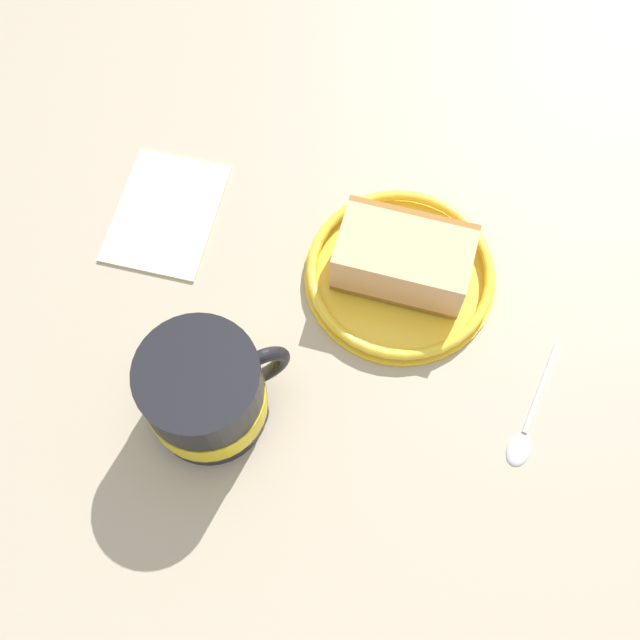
# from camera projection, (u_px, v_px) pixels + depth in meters

# --- Properties ---
(ground_plane) EXTENTS (1.20, 1.20, 0.04)m
(ground_plane) POSITION_uv_depth(u_px,v_px,m) (323.00, 357.00, 0.73)
(ground_plane) COLOR tan
(small_plate) EXTENTS (0.18, 0.18, 0.02)m
(small_plate) POSITION_uv_depth(u_px,v_px,m) (400.00, 273.00, 0.74)
(small_plate) COLOR yellow
(small_plate) RESTS_ON ground_plane
(cake_slice) EXTENTS (0.08, 0.12, 0.05)m
(cake_slice) POSITION_uv_depth(u_px,v_px,m) (404.00, 258.00, 0.71)
(cake_slice) COLOR #9E662D
(cake_slice) RESTS_ON small_plate
(tea_mug) EXTENTS (0.10, 0.12, 0.10)m
(tea_mug) POSITION_uv_depth(u_px,v_px,m) (206.00, 393.00, 0.65)
(tea_mug) COLOR black
(tea_mug) RESTS_ON ground_plane
(teaspoon) EXTENTS (0.12, 0.04, 0.01)m
(teaspoon) POSITION_uv_depth(u_px,v_px,m) (527.00, 430.00, 0.68)
(teaspoon) COLOR silver
(teaspoon) RESTS_ON ground_plane
(folded_napkin) EXTENTS (0.13, 0.10, 0.01)m
(folded_napkin) POSITION_uv_depth(u_px,v_px,m) (166.00, 213.00, 0.77)
(folded_napkin) COLOR beige
(folded_napkin) RESTS_ON ground_plane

